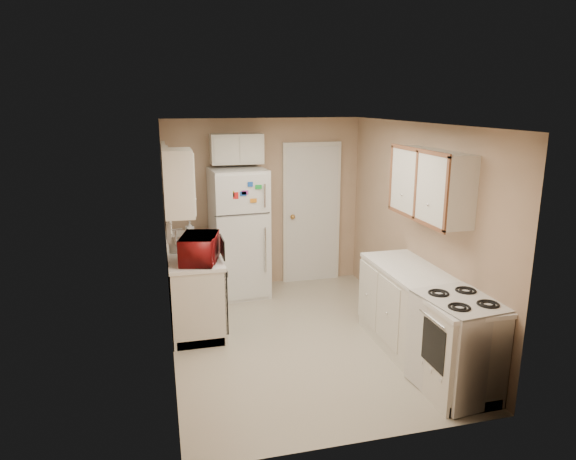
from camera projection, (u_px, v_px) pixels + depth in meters
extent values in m
plane|color=beige|center=(299.00, 338.00, 5.86)|extent=(3.80, 3.80, 0.00)
plane|color=white|center=(300.00, 124.00, 5.27)|extent=(3.80, 3.80, 0.00)
plane|color=tan|center=(167.00, 245.00, 5.23)|extent=(3.80, 3.80, 0.00)
plane|color=tan|center=(417.00, 229.00, 5.89)|extent=(3.80, 3.80, 0.00)
plane|color=tan|center=(264.00, 203.00, 7.35)|extent=(2.80, 2.80, 0.00)
plane|color=tan|center=(368.00, 301.00, 3.78)|extent=(2.80, 2.80, 0.00)
cube|color=silver|center=(194.00, 283.00, 6.33)|extent=(0.60, 1.80, 0.90)
cube|color=black|center=(223.00, 295.00, 5.83)|extent=(0.03, 0.58, 0.72)
cube|color=gray|center=(191.00, 247.00, 6.37)|extent=(0.54, 0.74, 0.16)
imported|color=maroon|center=(200.00, 249.00, 5.64)|extent=(0.61, 0.43, 0.37)
imported|color=white|center=(190.00, 229.00, 6.70)|extent=(0.11, 0.11, 0.21)
cube|color=silver|center=(167.00, 189.00, 6.13)|extent=(0.10, 0.98, 1.08)
cube|color=silver|center=(178.00, 183.00, 5.33)|extent=(0.30, 0.45, 0.70)
cube|color=silver|center=(239.00, 233.00, 7.01)|extent=(0.77, 0.75, 1.76)
cube|color=silver|center=(237.00, 149.00, 6.92)|extent=(0.70, 0.30, 0.40)
cube|color=silver|center=(312.00, 214.00, 7.52)|extent=(0.86, 0.06, 2.08)
cube|color=silver|center=(423.00, 320.00, 5.25)|extent=(0.60, 2.00, 0.90)
cube|color=silver|center=(458.00, 346.00, 4.68)|extent=(0.70, 0.82, 0.92)
cube|color=silver|center=(430.00, 184.00, 5.24)|extent=(0.30, 1.20, 0.70)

